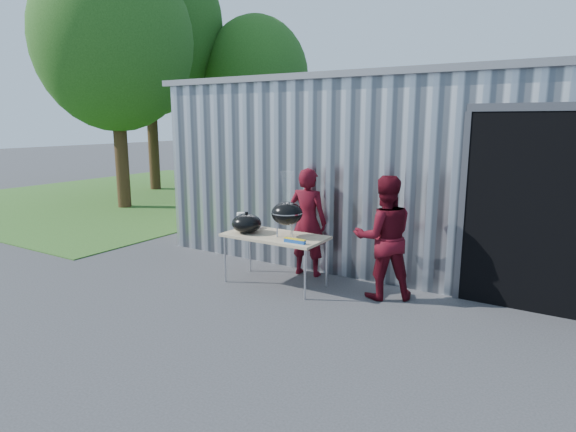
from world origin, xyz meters
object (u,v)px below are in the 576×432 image
Objects in this scene: kettle_grill at (287,208)px; person_bystander at (384,238)px; folding_table at (275,238)px; person_cook at (308,222)px.

person_bystander is (1.34, 0.33, -0.33)m from kettle_grill.
person_cook is at bearing 75.57° from folding_table.
folding_table is at bearing -21.10° from person_bystander.
person_bystander is (1.37, -0.32, -0.00)m from person_cook.
folding_table is at bearing -177.77° from kettle_grill.
kettle_grill is 0.73m from person_cook.
kettle_grill reaches higher than person_bystander.
person_bystander is (1.54, 0.34, 0.13)m from folding_table.
folding_table is 0.89× the size of person_cook.
person_cook is at bearing 92.70° from kettle_grill.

